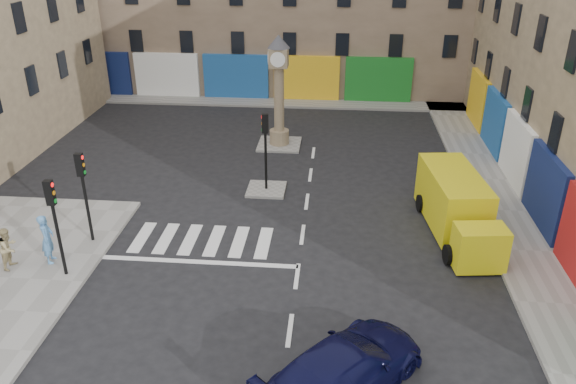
# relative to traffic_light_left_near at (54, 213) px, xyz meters

# --- Properties ---
(ground) EXTENTS (120.00, 120.00, 0.00)m
(ground) POSITION_rel_traffic_light_left_near_xyz_m (8.30, -0.20, -2.62)
(ground) COLOR black
(ground) RESTS_ON ground
(sidewalk_right) EXTENTS (2.60, 30.00, 0.15)m
(sidewalk_right) POSITION_rel_traffic_light_left_near_xyz_m (17.00, 9.80, -2.55)
(sidewalk_right) COLOR gray
(sidewalk_right) RESTS_ON ground
(sidewalk_far) EXTENTS (32.00, 2.40, 0.15)m
(sidewalk_far) POSITION_rel_traffic_light_left_near_xyz_m (4.30, 22.00, -2.55)
(sidewalk_far) COLOR gray
(sidewalk_far) RESTS_ON ground
(island_near) EXTENTS (1.80, 1.80, 0.12)m
(island_near) POSITION_rel_traffic_light_left_near_xyz_m (6.30, 7.80, -2.56)
(island_near) COLOR gray
(island_near) RESTS_ON ground
(island_far) EXTENTS (2.40, 2.40, 0.12)m
(island_far) POSITION_rel_traffic_light_left_near_xyz_m (6.30, 13.80, -2.56)
(island_far) COLOR gray
(island_far) RESTS_ON ground
(traffic_light_left_near) EXTENTS (0.28, 0.22, 3.70)m
(traffic_light_left_near) POSITION_rel_traffic_light_left_near_xyz_m (0.00, 0.00, 0.00)
(traffic_light_left_near) COLOR black
(traffic_light_left_near) RESTS_ON sidewalk_left
(traffic_light_left_far) EXTENTS (0.28, 0.22, 3.70)m
(traffic_light_left_far) POSITION_rel_traffic_light_left_near_xyz_m (0.00, 2.40, 0.00)
(traffic_light_left_far) COLOR black
(traffic_light_left_far) RESTS_ON sidewalk_left
(traffic_light_island) EXTENTS (0.28, 0.22, 3.70)m
(traffic_light_island) POSITION_rel_traffic_light_left_near_xyz_m (6.30, 7.80, -0.03)
(traffic_light_island) COLOR black
(traffic_light_island) RESTS_ON island_near
(clock_pillar) EXTENTS (1.20, 1.20, 6.10)m
(clock_pillar) POSITION_rel_traffic_light_left_near_xyz_m (6.30, 13.80, 0.93)
(clock_pillar) COLOR tan
(clock_pillar) RESTS_ON island_far
(navy_sedan) EXTENTS (5.13, 5.40, 1.54)m
(navy_sedan) POSITION_rel_traffic_light_left_near_xyz_m (9.96, -4.53, -1.85)
(navy_sedan) COLOR black
(navy_sedan) RESTS_ON ground
(yellow_van) EXTENTS (2.75, 6.53, 2.31)m
(yellow_van) POSITION_rel_traffic_light_left_near_xyz_m (14.53, 4.69, -1.47)
(yellow_van) COLOR yellow
(yellow_van) RESTS_ON ground
(pedestrian_blue) EXTENTS (0.61, 0.79, 1.92)m
(pedestrian_blue) POSITION_rel_traffic_light_left_near_xyz_m (-0.90, 0.76, -1.51)
(pedestrian_blue) COLOR #578FC7
(pedestrian_blue) RESTS_ON sidewalk_left
(pedestrian_tan) EXTENTS (0.65, 0.81, 1.60)m
(pedestrian_tan) POSITION_rel_traffic_light_left_near_xyz_m (-2.15, 0.28, -1.67)
(pedestrian_tan) COLOR tan
(pedestrian_tan) RESTS_ON sidewalk_left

